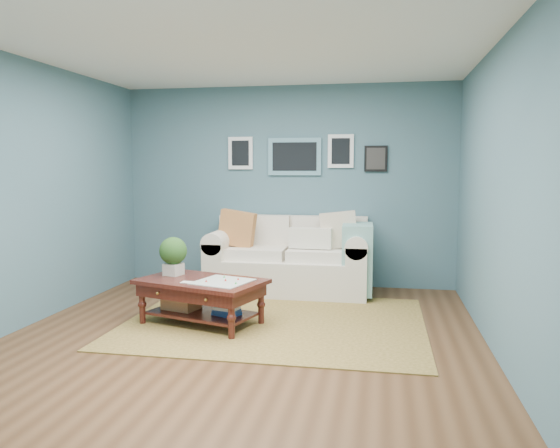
# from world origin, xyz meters

# --- Properties ---
(room_shell) EXTENTS (5.00, 5.02, 2.70)m
(room_shell) POSITION_xyz_m (0.01, 0.06, 1.36)
(room_shell) COLOR brown
(room_shell) RESTS_ON ground
(area_rug) EXTENTS (3.05, 2.44, 0.01)m
(area_rug) POSITION_xyz_m (0.21, 0.60, 0.01)
(area_rug) COLOR brown
(area_rug) RESTS_ON ground
(loveseat) EXTENTS (2.09, 0.95, 1.07)m
(loveseat) POSITION_xyz_m (0.20, 2.03, 0.44)
(loveseat) COLOR #F5E5D0
(loveseat) RESTS_ON ground
(coffee_table) EXTENTS (1.41, 1.06, 0.88)m
(coffee_table) POSITION_xyz_m (-0.58, 0.43, 0.39)
(coffee_table) COLOR black
(coffee_table) RESTS_ON ground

